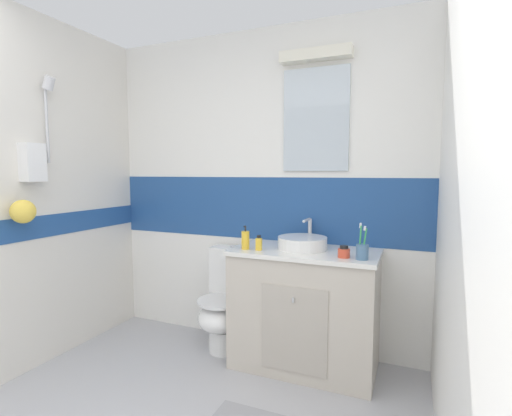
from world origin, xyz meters
name	(u,v)px	position (x,y,z in m)	size (l,w,h in m)	color
wall_back_tiled	(262,188)	(0.01, 2.45, 1.26)	(3.20, 0.20, 2.50)	white
wall_right_plain	(472,210)	(1.35, 1.20, 1.25)	(0.10, 3.48, 2.50)	white
vanity_cabinet	(304,308)	(0.46, 2.14, 0.43)	(1.01, 0.55, 0.85)	beige
sink_basin	(302,242)	(0.43, 2.16, 0.90)	(0.35, 0.39, 0.20)	white
toilet	(226,303)	(-0.18, 2.16, 0.37)	(0.37, 0.50, 0.80)	white
toothbrush_cup	(362,251)	(0.87, 1.98, 0.90)	(0.08, 0.08, 0.23)	#4C7299
soap_dispenser	(245,240)	(0.07, 1.99, 0.92)	(0.06, 0.06, 0.17)	yellow
hair_gel_jar	(344,252)	(0.75, 2.00, 0.88)	(0.08, 0.08, 0.08)	#D84C33
perfume_flask_small	(259,243)	(0.17, 1.99, 0.90)	(0.04, 0.03, 0.11)	yellow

